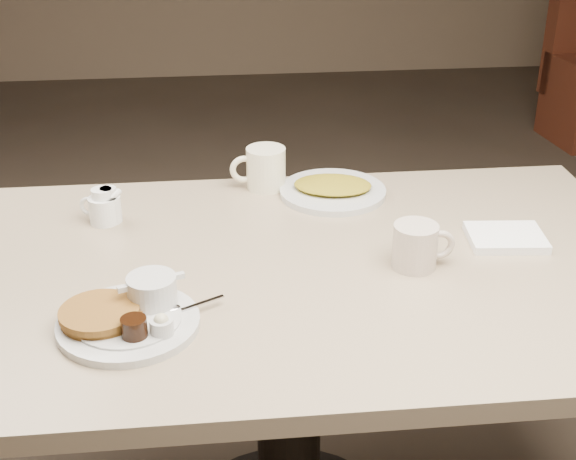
{
  "coord_description": "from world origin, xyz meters",
  "views": [
    {
      "loc": [
        -0.14,
        -1.37,
        1.53
      ],
      "look_at": [
        0.0,
        0.02,
        0.82
      ],
      "focal_mm": 50.0,
      "sensor_mm": 36.0,
      "label": 1
    }
  ],
  "objects": [
    {
      "name": "diner_table",
      "position": [
        0.0,
        0.0,
        0.58
      ],
      "size": [
        1.5,
        0.9,
        0.75
      ],
      "color": "tan",
      "rests_on": "ground"
    },
    {
      "name": "creamer_left",
      "position": [
        -0.37,
        0.24,
        0.79
      ],
      "size": [
        0.08,
        0.07,
        0.08
      ],
      "color": "white",
      "rests_on": "diner_table"
    },
    {
      "name": "coffee_mug_far",
      "position": [
        -0.02,
        0.39,
        0.8
      ],
      "size": [
        0.14,
        0.1,
        0.1
      ],
      "color": "white",
      "rests_on": "diner_table"
    },
    {
      "name": "main_plate",
      "position": [
        -0.3,
        -0.18,
        0.77
      ],
      "size": [
        0.33,
        0.32,
        0.07
      ],
      "color": "beige",
      "rests_on": "diner_table"
    },
    {
      "name": "hash_plate",
      "position": [
        0.14,
        0.33,
        0.76
      ],
      "size": [
        0.29,
        0.29,
        0.04
      ],
      "color": "silver",
      "rests_on": "diner_table"
    },
    {
      "name": "coffee_mug_near",
      "position": [
        0.25,
        -0.03,
        0.8
      ],
      "size": [
        0.13,
        0.09,
        0.09
      ],
      "color": "beige",
      "rests_on": "diner_table"
    },
    {
      "name": "napkin",
      "position": [
        0.46,
        0.06,
        0.76
      ],
      "size": [
        0.17,
        0.14,
        0.02
      ],
      "color": "white",
      "rests_on": "diner_table"
    },
    {
      "name": "creamer_right",
      "position": [
        -0.38,
        0.24,
        0.79
      ],
      "size": [
        0.09,
        0.07,
        0.08
      ],
      "color": "white",
      "rests_on": "diner_table"
    }
  ]
}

